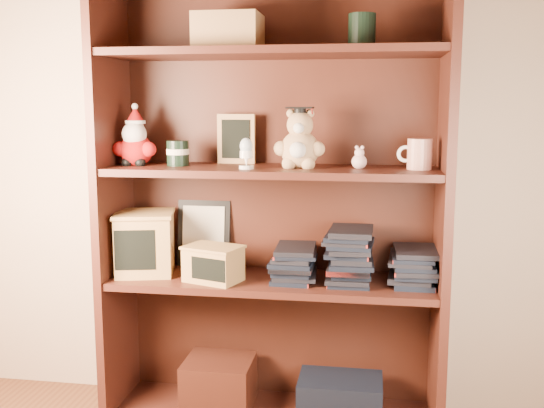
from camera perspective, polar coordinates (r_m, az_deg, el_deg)
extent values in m
cube|color=#C7AF90|center=(2.39, 2.54, 10.94)|extent=(3.00, 0.04, 2.50)
cube|color=#3F1B12|center=(2.39, -13.96, -0.13)|extent=(0.03, 0.35, 1.60)
cube|color=#3F1B12|center=(2.22, 15.10, -0.89)|extent=(0.03, 0.35, 1.60)
cube|color=#3B190F|center=(2.39, 0.63, 0.14)|extent=(1.20, 0.02, 1.60)
cube|color=#3F1B12|center=(2.21, 0.00, 13.38)|extent=(1.14, 0.33, 0.02)
cube|color=#3B190F|center=(2.47, -4.77, -15.68)|extent=(0.25, 0.22, 0.18)
cube|color=black|center=(2.42, 6.13, -16.79)|extent=(0.30, 0.20, 0.14)
cube|color=#9E7547|center=(2.24, -3.92, 15.15)|extent=(0.22, 0.18, 0.12)
cylinder|color=black|center=(2.19, 8.06, 15.12)|extent=(0.09, 0.09, 0.11)
cube|color=#3F1B12|center=(2.29, 0.00, -7.00)|extent=(1.14, 0.33, 0.02)
cube|color=#3F1B12|center=(2.21, 0.00, 3.01)|extent=(1.14, 0.33, 0.02)
sphere|color=#A50F0F|center=(2.34, -12.07, 4.74)|extent=(0.12, 0.12, 0.12)
sphere|color=#A50F0F|center=(2.34, -13.47, 4.82)|extent=(0.05, 0.05, 0.05)
sphere|color=#A50F0F|center=(2.30, -11.01, 4.83)|extent=(0.05, 0.05, 0.05)
sphere|color=black|center=(2.32, -12.86, 3.66)|extent=(0.04, 0.04, 0.04)
sphere|color=black|center=(2.30, -11.74, 3.66)|extent=(0.04, 0.04, 0.04)
sphere|color=white|center=(2.32, -12.25, 6.15)|extent=(0.09, 0.09, 0.09)
sphere|color=#D8B293|center=(2.33, -12.13, 6.64)|extent=(0.06, 0.06, 0.06)
cone|color=#A50F0F|center=(2.33, -12.17, 7.83)|extent=(0.07, 0.07, 0.06)
sphere|color=white|center=(2.33, -12.20, 8.55)|extent=(0.02, 0.02, 0.02)
cylinder|color=white|center=(2.33, -12.15, 7.19)|extent=(0.07, 0.07, 0.01)
cylinder|color=black|center=(2.29, -8.44, 4.53)|extent=(0.08, 0.08, 0.09)
cylinder|color=beige|center=(2.29, -8.45, 4.67)|extent=(0.08, 0.08, 0.02)
cube|color=#9E7547|center=(2.35, -3.21, 5.85)|extent=(0.14, 0.03, 0.18)
cube|color=black|center=(2.34, -3.27, 5.83)|extent=(0.11, 0.01, 0.14)
cube|color=#9E7547|center=(2.38, -3.04, 4.08)|extent=(0.06, 0.06, 0.01)
cylinder|color=white|center=(2.15, -2.31, 3.32)|extent=(0.05, 0.05, 0.01)
cone|color=white|center=(2.15, -2.32, 3.90)|extent=(0.02, 0.02, 0.03)
cylinder|color=white|center=(2.15, -2.32, 4.48)|extent=(0.04, 0.04, 0.02)
ellipsoid|color=silver|center=(2.15, -2.32, 5.22)|extent=(0.04, 0.04, 0.05)
sphere|color=tan|center=(2.19, 2.51, 4.88)|extent=(0.13, 0.13, 0.13)
sphere|color=white|center=(2.14, 2.33, 4.85)|extent=(0.06, 0.06, 0.06)
sphere|color=tan|center=(2.18, 0.84, 5.00)|extent=(0.05, 0.05, 0.05)
sphere|color=tan|center=(2.17, 4.07, 4.95)|extent=(0.05, 0.05, 0.05)
sphere|color=tan|center=(2.16, 1.51, 3.65)|extent=(0.05, 0.05, 0.05)
sphere|color=tan|center=(2.16, 3.26, 3.62)|extent=(0.05, 0.05, 0.05)
sphere|color=tan|center=(2.19, 2.52, 7.11)|extent=(0.09, 0.09, 0.09)
sphere|color=white|center=(2.15, 2.40, 6.83)|extent=(0.04, 0.04, 0.04)
sphere|color=tan|center=(2.20, 1.69, 8.11)|extent=(0.03, 0.03, 0.03)
sphere|color=tan|center=(2.19, 3.43, 8.09)|extent=(0.03, 0.03, 0.03)
cylinder|color=black|center=(2.19, 2.53, 8.35)|extent=(0.04, 0.04, 0.02)
cube|color=black|center=(2.19, 2.53, 8.62)|extent=(0.09, 0.09, 0.01)
cylinder|color=#A50F0F|center=(2.17, 3.61, 8.33)|extent=(0.00, 0.04, 0.03)
sphere|color=beige|center=(2.18, 7.82, 3.77)|extent=(0.05, 0.05, 0.05)
sphere|color=beige|center=(2.18, 7.84, 4.57)|extent=(0.03, 0.03, 0.03)
sphere|color=beige|center=(2.18, 7.61, 5.06)|extent=(0.01, 0.01, 0.01)
sphere|color=beige|center=(2.18, 8.09, 5.05)|extent=(0.01, 0.01, 0.01)
cylinder|color=silver|center=(2.19, 13.09, 4.38)|extent=(0.08, 0.08, 0.10)
torus|color=white|center=(2.18, 11.88, 4.41)|extent=(0.06, 0.01, 0.06)
cube|color=black|center=(2.45, -6.12, -2.64)|extent=(0.20, 0.05, 0.25)
cube|color=beige|center=(2.44, -6.18, -2.69)|extent=(0.16, 0.03, 0.21)
cube|color=#B38749|center=(2.38, -11.31, -3.53)|extent=(0.24, 0.24, 0.22)
cube|color=black|center=(2.29, -12.19, -4.06)|extent=(0.14, 0.04, 0.14)
cube|color=#B38749|center=(2.36, -11.39, -0.87)|extent=(0.25, 0.25, 0.01)
cube|color=#B38749|center=(2.25, -5.28, -5.43)|extent=(0.22, 0.18, 0.12)
cube|color=black|center=(2.19, -5.71, -5.85)|extent=(0.13, 0.05, 0.08)
cube|color=#B38749|center=(2.23, -5.30, -3.88)|extent=(0.23, 0.19, 0.01)
cube|color=black|center=(2.27, 1.96, -6.58)|extent=(0.14, 0.20, 0.02)
cube|color=black|center=(2.27, 1.96, -6.20)|extent=(0.14, 0.20, 0.02)
cube|color=black|center=(2.27, 1.96, -5.80)|extent=(0.14, 0.20, 0.02)
cube|color=black|center=(2.26, 1.97, -5.41)|extent=(0.14, 0.20, 0.02)
cube|color=black|center=(2.26, 1.97, -5.02)|extent=(0.14, 0.20, 0.02)
cube|color=black|center=(2.25, 1.97, -4.62)|extent=(0.14, 0.20, 0.02)
cube|color=black|center=(2.25, 1.97, -4.23)|extent=(0.14, 0.20, 0.02)
cube|color=black|center=(2.25, 1.97, -3.83)|extent=(0.14, 0.20, 0.02)
cube|color=black|center=(2.26, 6.92, -6.75)|extent=(0.14, 0.20, 0.02)
cube|color=black|center=(2.25, 6.93, -6.36)|extent=(0.14, 0.20, 0.02)
cube|color=black|center=(2.25, 6.94, -5.97)|extent=(0.14, 0.20, 0.02)
cube|color=black|center=(2.25, 6.94, -5.57)|extent=(0.14, 0.20, 0.02)
cube|color=black|center=(2.24, 6.95, -5.18)|extent=(0.14, 0.20, 0.02)
cube|color=black|center=(2.24, 6.96, -4.78)|extent=(0.14, 0.20, 0.02)
cube|color=black|center=(2.23, 6.97, -4.38)|extent=(0.14, 0.20, 0.02)
cube|color=black|center=(2.23, 6.97, -3.98)|extent=(0.14, 0.20, 0.02)
cube|color=black|center=(2.23, 6.98, -3.58)|extent=(0.14, 0.20, 0.02)
cube|color=black|center=(2.22, 6.99, -3.18)|extent=(0.14, 0.20, 0.02)
cube|color=black|center=(2.22, 7.00, -2.78)|extent=(0.14, 0.20, 0.02)
cube|color=black|center=(2.22, 7.01, -2.37)|extent=(0.14, 0.20, 0.02)
cube|color=black|center=(2.26, 12.48, -6.88)|extent=(0.14, 0.20, 0.02)
cube|color=black|center=(2.26, 12.50, -6.49)|extent=(0.14, 0.20, 0.02)
cube|color=black|center=(2.25, 12.51, -6.10)|extent=(0.14, 0.20, 0.02)
cube|color=black|center=(2.25, 12.53, -5.70)|extent=(0.14, 0.20, 0.02)
cube|color=black|center=(2.25, 12.54, -5.31)|extent=(0.14, 0.20, 0.02)
cube|color=black|center=(2.24, 12.55, -4.91)|extent=(0.14, 0.20, 0.02)
cube|color=black|center=(2.24, 12.57, -4.51)|extent=(0.14, 0.20, 0.02)
cube|color=black|center=(2.23, 12.58, -4.12)|extent=(0.14, 0.20, 0.02)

